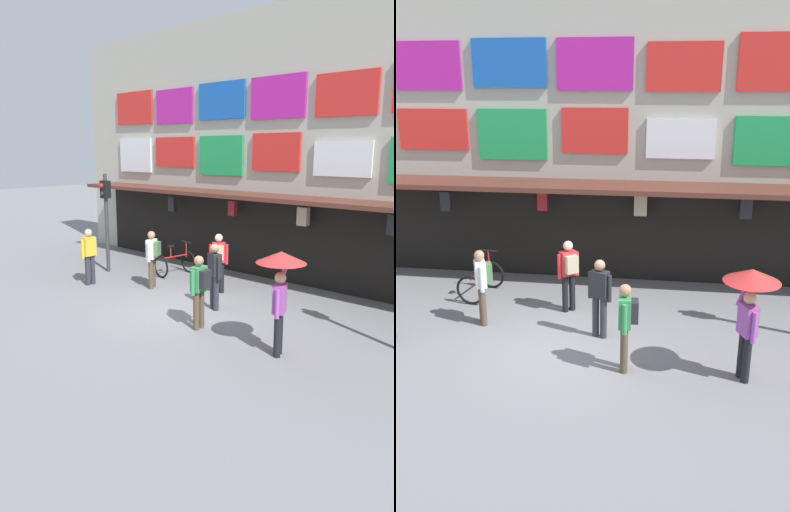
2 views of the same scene
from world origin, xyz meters
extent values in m
plane|color=slate|center=(0.00, 0.00, 0.00)|extent=(80.00, 80.00, 0.00)
cube|color=#B2AD9E|center=(0.00, 4.60, 4.00)|extent=(18.00, 1.20, 8.00)
cube|color=#592D23|center=(0.00, 3.30, 2.60)|extent=(15.30, 1.40, 0.12)
cube|color=red|center=(-6.33, 3.95, 5.46)|extent=(1.93, 0.08, 1.17)
cube|color=#B71E93|center=(-4.22, 3.95, 5.41)|extent=(1.74, 0.08, 1.16)
cube|color=blue|center=(-2.11, 3.95, 5.46)|extent=(1.86, 0.08, 1.14)
cube|color=#B71E93|center=(0.00, 3.95, 5.43)|extent=(1.85, 0.08, 1.20)
cube|color=red|center=(2.11, 3.95, 5.36)|extent=(1.74, 0.08, 1.11)
cube|color=white|center=(-6.33, 3.95, 3.74)|extent=(1.74, 0.08, 1.25)
cube|color=red|center=(-4.22, 3.95, 3.86)|extent=(1.86, 0.08, 1.02)
cube|color=green|center=(-2.11, 3.95, 3.76)|extent=(1.78, 0.08, 1.25)
cube|color=red|center=(0.00, 3.95, 3.88)|extent=(1.65, 0.08, 1.10)
cube|color=white|center=(2.11, 3.95, 3.71)|extent=(1.66, 0.08, 0.95)
cylinder|color=black|center=(-3.79, 3.38, 2.45)|extent=(0.02, 0.02, 0.18)
cube|color=#232328|center=(-3.79, 3.38, 2.11)|extent=(0.27, 0.16, 0.50)
cylinder|color=black|center=(-1.28, 3.55, 2.46)|extent=(0.02, 0.02, 0.16)
cube|color=maroon|center=(-1.28, 3.55, 2.14)|extent=(0.25, 0.15, 0.46)
cylinder|color=black|center=(1.20, 3.62, 2.45)|extent=(0.02, 0.02, 0.17)
cube|color=tan|center=(1.20, 3.62, 2.11)|extent=(0.31, 0.19, 0.52)
cube|color=#232328|center=(3.75, 3.59, 2.13)|extent=(0.29, 0.17, 0.52)
cube|color=black|center=(0.00, 3.98, 1.25)|extent=(15.30, 0.04, 2.50)
cylinder|color=#38383D|center=(-4.53, 1.12, 1.60)|extent=(0.12, 0.12, 3.20)
cube|color=black|center=(-4.53, 1.12, 2.70)|extent=(0.29, 0.26, 0.56)
sphere|color=red|center=(-4.54, 0.99, 2.83)|extent=(0.15, 0.15, 0.15)
sphere|color=black|center=(-4.54, 0.99, 2.57)|extent=(0.15, 0.15, 0.15)
torus|color=black|center=(-2.50, 2.82, 0.36)|extent=(0.72, 0.15, 0.72)
torus|color=black|center=(-2.64, 1.72, 0.36)|extent=(0.72, 0.15, 0.72)
cylinder|color=#B21E1E|center=(-2.57, 2.27, 0.61)|extent=(0.18, 0.99, 0.05)
cylinder|color=#B21E1E|center=(-2.60, 2.11, 0.78)|extent=(0.04, 0.04, 0.35)
cube|color=black|center=(-2.60, 2.11, 0.97)|extent=(0.13, 0.21, 0.06)
cylinder|color=#B21E1E|center=(-2.51, 2.73, 0.78)|extent=(0.04, 0.04, 0.50)
cylinder|color=black|center=(-2.51, 2.73, 1.03)|extent=(0.44, 0.09, 0.04)
cylinder|color=#2D2D38|center=(-3.65, -0.13, 0.44)|extent=(0.14, 0.14, 0.88)
cylinder|color=#2D2D38|center=(-3.65, -0.31, 0.44)|extent=(0.14, 0.14, 0.88)
cube|color=gold|center=(-3.65, -0.22, 1.16)|extent=(0.23, 0.36, 0.56)
sphere|color=beige|center=(-3.65, -0.22, 1.57)|extent=(0.22, 0.22, 0.22)
cylinder|color=gold|center=(-3.65, 0.00, 1.11)|extent=(0.09, 0.09, 0.56)
cylinder|color=gold|center=(-3.66, -0.44, 1.11)|extent=(0.09, 0.09, 0.56)
cylinder|color=brown|center=(-1.96, 0.68, 0.44)|extent=(0.14, 0.14, 0.88)
cylinder|color=brown|center=(-2.04, 0.84, 0.44)|extent=(0.14, 0.14, 0.88)
cube|color=white|center=(-2.00, 0.76, 1.16)|extent=(0.36, 0.42, 0.56)
sphere|color=#A87A5B|center=(-2.00, 0.76, 1.57)|extent=(0.22, 0.22, 0.22)
cylinder|color=white|center=(-1.90, 0.56, 1.11)|extent=(0.09, 0.09, 0.56)
cylinder|color=white|center=(-2.10, 0.96, 1.11)|extent=(0.09, 0.09, 0.56)
cube|color=#477042|center=(-1.85, 0.83, 1.18)|extent=(0.27, 0.32, 0.40)
cylinder|color=black|center=(3.35, -0.86, 0.44)|extent=(0.14, 0.14, 0.88)
cylinder|color=black|center=(3.28, -0.69, 0.44)|extent=(0.14, 0.14, 0.88)
cube|color=#9E4CA8|center=(3.32, -0.77, 1.16)|extent=(0.34, 0.42, 0.56)
sphere|color=tan|center=(3.32, -0.77, 1.57)|extent=(0.22, 0.22, 0.22)
cylinder|color=#9E4CA8|center=(3.40, -0.98, 1.11)|extent=(0.09, 0.09, 0.56)
cylinder|color=#9E4CA8|center=(3.24, -0.57, 1.56)|extent=(0.23, 0.09, 0.48)
cylinder|color=#4C3823|center=(3.24, -0.57, 1.67)|extent=(0.02, 0.02, 0.55)
cone|color=red|center=(3.32, -0.77, 1.97)|extent=(0.96, 0.96, 0.22)
cylinder|color=#2D2D38|center=(0.67, 0.48, 0.44)|extent=(0.14, 0.14, 0.88)
cylinder|color=#2D2D38|center=(0.50, 0.54, 0.44)|extent=(0.14, 0.14, 0.88)
cube|color=#232328|center=(0.59, 0.51, 1.16)|extent=(0.41, 0.33, 0.56)
sphere|color=#A87A5B|center=(0.59, 0.51, 1.57)|extent=(0.22, 0.22, 0.22)
cylinder|color=#232328|center=(0.79, 0.43, 1.11)|extent=(0.09, 0.09, 0.56)
cylinder|color=#232328|center=(0.38, 0.59, 1.11)|extent=(0.09, 0.09, 0.56)
cylinder|color=black|center=(-0.35, 1.65, 0.44)|extent=(0.14, 0.14, 0.88)
cylinder|color=black|center=(-0.21, 1.76, 0.44)|extent=(0.14, 0.14, 0.88)
cube|color=red|center=(-0.28, 1.71, 1.16)|extent=(0.42, 0.40, 0.56)
sphere|color=beige|center=(-0.28, 1.71, 1.57)|extent=(0.22, 0.22, 0.22)
cylinder|color=red|center=(-0.45, 1.57, 1.11)|extent=(0.09, 0.09, 0.56)
cylinder|color=red|center=(-0.11, 1.84, 1.11)|extent=(0.09, 0.09, 0.56)
cube|color=tan|center=(-0.18, 1.58, 1.18)|extent=(0.32, 0.30, 0.40)
cylinder|color=brown|center=(1.21, -0.84, 0.44)|extent=(0.14, 0.14, 0.88)
cylinder|color=brown|center=(1.20, -0.66, 0.44)|extent=(0.14, 0.14, 0.88)
cube|color=#388E51|center=(1.20, -0.75, 1.16)|extent=(0.25, 0.38, 0.56)
sphere|color=#A87A5B|center=(1.20, -0.75, 1.57)|extent=(0.22, 0.22, 0.22)
cylinder|color=#388E51|center=(1.22, -0.97, 1.11)|extent=(0.09, 0.09, 0.56)
cylinder|color=#388E51|center=(1.18, -0.53, 1.11)|extent=(0.09, 0.09, 0.56)
cube|color=#232328|center=(1.36, -0.73, 1.18)|extent=(0.18, 0.29, 0.40)
camera|label=1|loc=(8.15, -8.39, 3.94)|focal=34.03mm
camera|label=2|loc=(1.88, -9.32, 5.04)|focal=37.17mm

